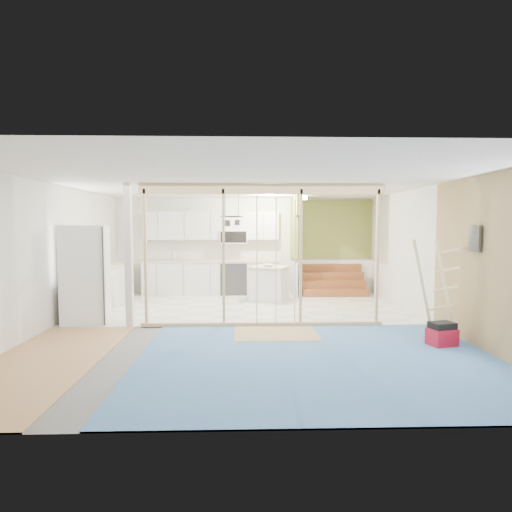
{
  "coord_description": "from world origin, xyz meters",
  "views": [
    {
      "loc": [
        -0.05,
        -7.71,
        1.84
      ],
      "look_at": [
        0.2,
        0.6,
        1.26
      ],
      "focal_mm": 30.0,
      "sensor_mm": 36.0,
      "label": 1
    }
  ],
  "objects_px": {
    "island": "(269,284)",
    "ladder": "(437,290)",
    "toolbox": "(442,335)",
    "fridge": "(86,274)"
  },
  "relations": [
    {
      "from": "island",
      "to": "ladder",
      "type": "distance_m",
      "value": 4.48
    },
    {
      "from": "island",
      "to": "toolbox",
      "type": "height_order",
      "value": "island"
    },
    {
      "from": "fridge",
      "to": "toolbox",
      "type": "distance_m",
      "value": 6.34
    },
    {
      "from": "ladder",
      "to": "fridge",
      "type": "bearing_deg",
      "value": 174.87
    },
    {
      "from": "fridge",
      "to": "ladder",
      "type": "xyz_separation_m",
      "value": [
        6.09,
        -1.48,
        -0.1
      ]
    },
    {
      "from": "fridge",
      "to": "island",
      "type": "distance_m",
      "value": 4.3
    },
    {
      "from": "fridge",
      "to": "toolbox",
      "type": "relative_size",
      "value": 4.04
    },
    {
      "from": "toolbox",
      "to": "island",
      "type": "bearing_deg",
      "value": 104.72
    },
    {
      "from": "ladder",
      "to": "island",
      "type": "bearing_deg",
      "value": 131.9
    },
    {
      "from": "fridge",
      "to": "island",
      "type": "relative_size",
      "value": 1.65
    }
  ]
}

